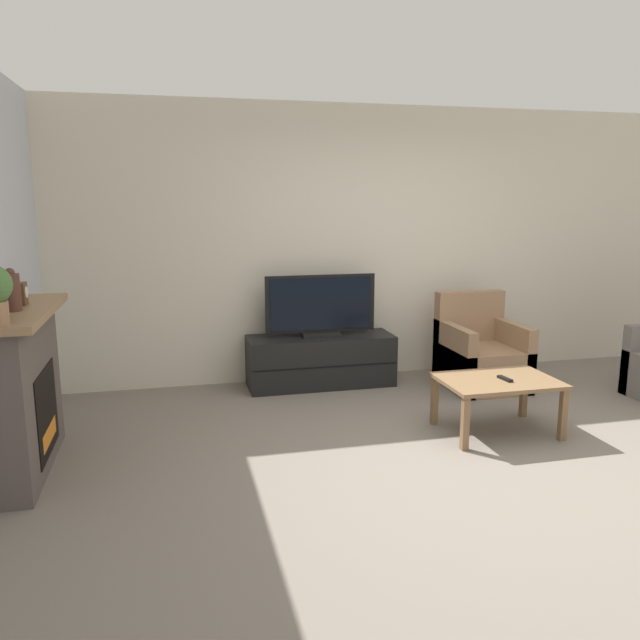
{
  "coord_description": "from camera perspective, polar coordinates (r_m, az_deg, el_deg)",
  "views": [
    {
      "loc": [
        -2.01,
        -3.72,
        1.8
      ],
      "look_at": [
        -0.86,
        1.01,
        0.85
      ],
      "focal_mm": 35.0,
      "sensor_mm": 36.0,
      "label": 1
    }
  ],
  "objects": [
    {
      "name": "mantel_vase_left",
      "position": [
        4.05,
        -27.25,
        1.67
      ],
      "size": [
        0.07,
        0.07,
        0.25
      ],
      "color": "#385670",
      "rests_on": "fireplace"
    },
    {
      "name": "tv_stand",
      "position": [
        6.08,
        0.05,
        -3.74
      ],
      "size": [
        1.42,
        0.48,
        0.49
      ],
      "color": "black",
      "rests_on": "ground"
    },
    {
      "name": "fireplace",
      "position": [
        4.57,
        -25.6,
        -5.76
      ],
      "size": [
        0.4,
        1.3,
        1.11
      ],
      "color": "#564C47",
      "rests_on": "ground"
    },
    {
      "name": "mantel_vase_centre_left",
      "position": [
        4.33,
        -26.37,
        2.38
      ],
      "size": [
        0.11,
        0.11,
        0.27
      ],
      "color": "#512D23",
      "rests_on": "fireplace"
    },
    {
      "name": "coffee_table",
      "position": [
        5.04,
        15.94,
        -5.83
      ],
      "size": [
        0.88,
        0.62,
        0.43
      ],
      "color": "brown",
      "rests_on": "ground"
    },
    {
      "name": "wall_back",
      "position": [
        6.37,
        4.85,
        6.96
      ],
      "size": [
        12.0,
        0.06,
        2.7
      ],
      "color": "beige",
      "rests_on": "ground"
    },
    {
      "name": "tv",
      "position": [
        5.97,
        0.06,
        1.13
      ],
      "size": [
        1.07,
        0.18,
        0.6
      ],
      "color": "black",
      "rests_on": "tv_stand"
    },
    {
      "name": "armchair",
      "position": [
        6.26,
        14.44,
        -3.26
      ],
      "size": [
        0.7,
        0.76,
        0.89
      ],
      "color": "#937051",
      "rests_on": "ground"
    },
    {
      "name": "ground_plane",
      "position": [
        4.59,
        13.87,
        -12.35
      ],
      "size": [
        24.0,
        24.0,
        0.0
      ],
      "primitive_type": "plane",
      "color": "slate"
    },
    {
      "name": "remote",
      "position": [
        5.01,
        16.55,
        -5.16
      ],
      "size": [
        0.06,
        0.15,
        0.02
      ],
      "rotation": [
        0.0,
        0.0,
        0.13
      ],
      "color": "black",
      "rests_on": "coffee_table"
    },
    {
      "name": "mantel_clock",
      "position": [
        4.56,
        -25.7,
        2.17
      ],
      "size": [
        0.08,
        0.11,
        0.15
      ],
      "color": "brown",
      "rests_on": "fireplace"
    }
  ]
}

